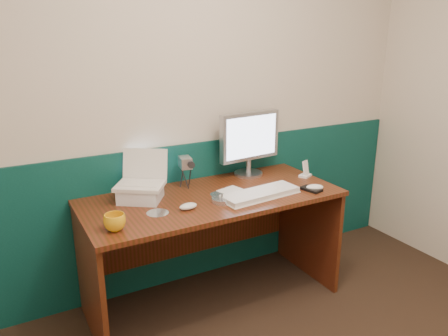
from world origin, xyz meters
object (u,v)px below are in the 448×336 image
camcorder (186,173)px  keyboard (260,194)px  laptop (139,169)px  mug (115,222)px  desk (213,250)px  monitor (249,143)px

camcorder → keyboard: bearing=-38.2°
laptop → mug: laptop is taller
desk → keyboard: (0.25, -0.16, 0.39)m
desk → camcorder: camcorder is taller
monitor → camcorder: 0.51m
monitor → desk: bearing=-154.5°
keyboard → mug: mug is taller
laptop → keyboard: laptop is taller
keyboard → monitor: bearing=63.1°
monitor → mug: monitor is taller
mug → camcorder: size_ratio=0.60×
desk → mug: (-0.66, -0.20, 0.42)m
desk → keyboard: 0.49m
mug → monitor: bearing=22.5°
monitor → laptop: bearing=-177.5°
laptop → keyboard: bearing=11.0°
keyboard → camcorder: bearing=126.2°
desk → mug: 0.81m
desk → camcorder: 0.52m
desk → laptop: bearing=162.1°
monitor → mug: (-1.08, -0.44, -0.19)m
desk → keyboard: keyboard is taller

